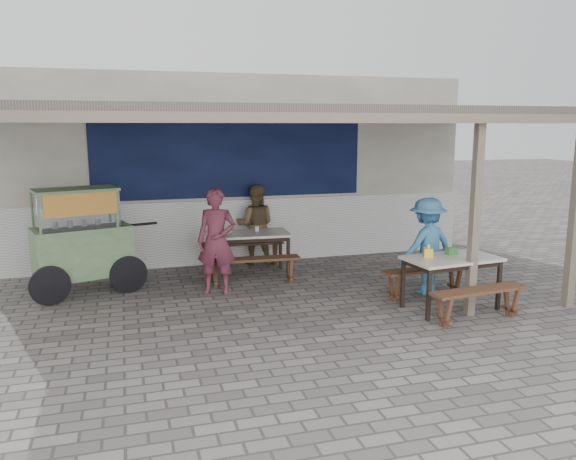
# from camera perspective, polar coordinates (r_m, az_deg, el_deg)

# --- Properties ---
(ground) EXTENTS (60.00, 60.00, 0.00)m
(ground) POSITION_cam_1_polar(r_m,az_deg,el_deg) (8.01, -0.09, -8.08)
(ground) COLOR slate
(ground) RESTS_ON ground
(back_wall) EXTENTS (9.00, 1.28, 3.50)m
(back_wall) POSITION_cam_1_polar(r_m,az_deg,el_deg) (11.11, -5.29, 6.16)
(back_wall) COLOR beige
(back_wall) RESTS_ON ground
(warung_roof) EXTENTS (9.00, 4.21, 2.81)m
(warung_roof) POSITION_cam_1_polar(r_m,az_deg,el_deg) (8.47, -1.72, 11.59)
(warung_roof) COLOR #554E48
(warung_roof) RESTS_ON ground
(table_left) EXTENTS (1.48, 0.86, 0.75)m
(table_left) POSITION_cam_1_polar(r_m,az_deg,el_deg) (9.69, -4.18, -0.71)
(table_left) COLOR beige
(table_left) RESTS_ON ground
(bench_left_street) EXTENTS (1.54, 0.38, 0.45)m
(bench_left_street) POSITION_cam_1_polar(r_m,az_deg,el_deg) (9.15, -3.57, -3.52)
(bench_left_street) COLOR brown
(bench_left_street) RESTS_ON ground
(bench_left_wall) EXTENTS (1.54, 0.38, 0.45)m
(bench_left_wall) POSITION_cam_1_polar(r_m,az_deg,el_deg) (10.37, -4.67, -1.86)
(bench_left_wall) COLOR brown
(bench_left_wall) RESTS_ON ground
(table_right) EXTENTS (1.37, 0.86, 0.75)m
(table_right) POSITION_cam_1_polar(r_m,az_deg,el_deg) (8.20, 16.29, -3.20)
(table_right) COLOR beige
(table_right) RESTS_ON ground
(bench_right_street) EXTENTS (1.42, 0.42, 0.45)m
(bench_right_street) POSITION_cam_1_polar(r_m,az_deg,el_deg) (7.85, 18.83, -6.49)
(bench_right_street) COLOR brown
(bench_right_street) RESTS_ON ground
(bench_right_wall) EXTENTS (1.42, 0.42, 0.45)m
(bench_right_wall) POSITION_cam_1_polar(r_m,az_deg,el_deg) (8.73, 13.79, -4.52)
(bench_right_wall) COLOR brown
(bench_right_wall) RESTS_ON ground
(vendor_cart) EXTENTS (1.93, 1.20, 1.63)m
(vendor_cart) POSITION_cam_1_polar(r_m,az_deg,el_deg) (9.15, -20.30, -0.65)
(vendor_cart) COLOR #799664
(vendor_cart) RESTS_ON ground
(patron_street_side) EXTENTS (0.69, 0.55, 1.63)m
(patron_street_side) POSITION_cam_1_polar(r_m,az_deg,el_deg) (8.68, -7.27, -1.12)
(patron_street_side) COLOR maroon
(patron_street_side) RESTS_ON ground
(patron_wall_side) EXTENTS (0.86, 0.76, 1.49)m
(patron_wall_side) POSITION_cam_1_polar(r_m,az_deg,el_deg) (10.46, -3.33, 0.54)
(patron_wall_side) COLOR brown
(patron_wall_side) RESTS_ON ground
(patron_right_table) EXTENTS (1.06, 0.75, 1.49)m
(patron_right_table) POSITION_cam_1_polar(r_m,az_deg,el_deg) (8.89, 13.92, -1.55)
(patron_right_table) COLOR teal
(patron_right_table) RESTS_ON ground
(tissue_box) EXTENTS (0.16, 0.16, 0.12)m
(tissue_box) POSITION_cam_1_polar(r_m,az_deg,el_deg) (8.12, 14.07, -2.23)
(tissue_box) COLOR yellow
(tissue_box) RESTS_ON table_right
(donation_box) EXTENTS (0.16, 0.11, 0.10)m
(donation_box) POSITION_cam_1_polar(r_m,az_deg,el_deg) (8.34, 16.26, -2.06)
(donation_box) COLOR #3A7C37
(donation_box) RESTS_ON table_right
(condiment_jar) EXTENTS (0.07, 0.07, 0.08)m
(condiment_jar) POSITION_cam_1_polar(r_m,az_deg,el_deg) (9.80, -3.18, 0.13)
(condiment_jar) COLOR silver
(condiment_jar) RESTS_ON table_left
(condiment_bowl) EXTENTS (0.19, 0.19, 0.04)m
(condiment_bowl) POSITION_cam_1_polar(r_m,az_deg,el_deg) (9.71, -6.10, -0.13)
(condiment_bowl) COLOR white
(condiment_bowl) RESTS_ON table_left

